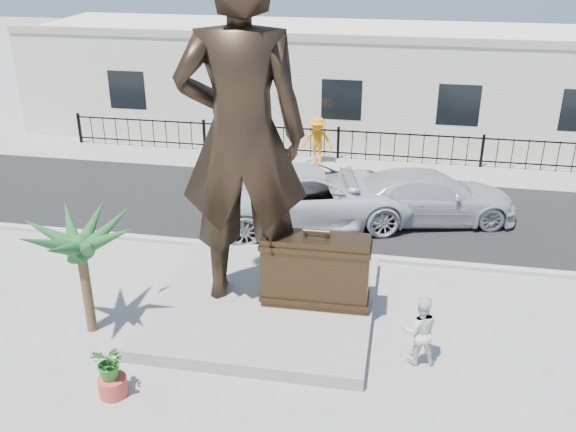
# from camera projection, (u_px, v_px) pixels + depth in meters

# --- Properties ---
(ground) EXTENTS (100.00, 100.00, 0.00)m
(ground) POSITION_uv_depth(u_px,v_px,m) (271.00, 348.00, 14.09)
(ground) COLOR #9E9991
(ground) RESTS_ON ground
(street) EXTENTS (40.00, 7.00, 0.01)m
(street) POSITION_uv_depth(u_px,v_px,m) (321.00, 205.00, 21.25)
(street) COLOR black
(street) RESTS_ON ground
(curb) EXTENTS (40.00, 0.25, 0.12)m
(curb) POSITION_uv_depth(u_px,v_px,m) (304.00, 252.00, 18.09)
(curb) COLOR #A5A399
(curb) RESTS_ON ground
(far_sidewalk) EXTENTS (40.00, 2.50, 0.02)m
(far_sidewalk) POSITION_uv_depth(u_px,v_px,m) (335.00, 165.00, 24.83)
(far_sidewalk) COLOR #9E9991
(far_sidewalk) RESTS_ON ground
(plinth) EXTENTS (5.20, 5.20, 0.30)m
(plinth) POSITION_uv_depth(u_px,v_px,m) (264.00, 304.00, 15.46)
(plinth) COLOR gray
(plinth) RESTS_ON ground
(fence) EXTENTS (22.00, 0.10, 1.20)m
(fence) POSITION_uv_depth(u_px,v_px,m) (338.00, 144.00, 25.30)
(fence) COLOR black
(fence) RESTS_ON ground
(building) EXTENTS (28.00, 7.00, 4.40)m
(building) POSITION_uv_depth(u_px,v_px,m) (350.00, 81.00, 28.40)
(building) COLOR silver
(building) RESTS_ON ground
(statue) EXTENTS (3.15, 2.34, 7.90)m
(statue) POSITION_uv_depth(u_px,v_px,m) (242.00, 137.00, 14.03)
(statue) COLOR black
(statue) RESTS_ON plinth
(suitcase) EXTENTS (2.48, 0.82, 1.74)m
(suitcase) POSITION_uv_depth(u_px,v_px,m) (316.00, 270.00, 14.88)
(suitcase) COLOR #342516
(suitcase) RESTS_ON plinth
(tourist) EXTENTS (0.84, 0.70, 1.56)m
(tourist) POSITION_uv_depth(u_px,v_px,m) (420.00, 331.00, 13.34)
(tourist) COLOR silver
(tourist) RESTS_ON ground
(car_white) EXTENTS (7.07, 4.94, 1.79)m
(car_white) POSITION_uv_depth(u_px,v_px,m) (313.00, 196.00, 19.67)
(car_white) COLOR silver
(car_white) RESTS_ON street
(car_silver) EXTENTS (5.76, 3.39, 1.57)m
(car_silver) POSITION_uv_depth(u_px,v_px,m) (429.00, 197.00, 19.91)
(car_silver) COLOR #B1B4B6
(car_silver) RESTS_ON street
(worker) EXTENTS (1.25, 0.78, 1.85)m
(worker) POSITION_uv_depth(u_px,v_px,m) (317.00, 140.00, 24.60)
(worker) COLOR orange
(worker) RESTS_ON far_sidewalk
(palm_tree) EXTENTS (1.80, 1.80, 3.20)m
(palm_tree) POSITION_uv_depth(u_px,v_px,m) (93.00, 330.00, 14.74)
(palm_tree) COLOR #1B4B21
(palm_tree) RESTS_ON ground
(planter) EXTENTS (0.56, 0.56, 0.40)m
(planter) POSITION_uv_depth(u_px,v_px,m) (113.00, 386.00, 12.62)
(planter) COLOR #BA3C31
(planter) RESTS_ON ground
(shrub) EXTENTS (0.84, 0.79, 0.73)m
(shrub) POSITION_uv_depth(u_px,v_px,m) (110.00, 363.00, 12.39)
(shrub) COLOR #2F6E24
(shrub) RESTS_ON planter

